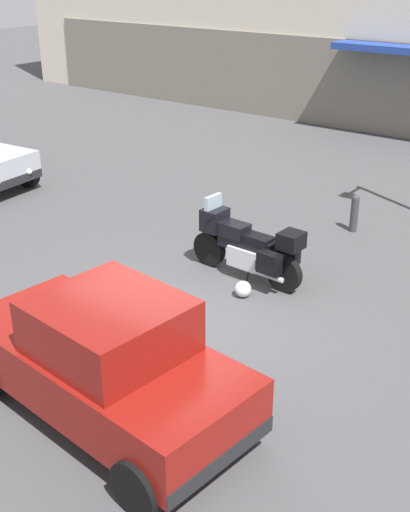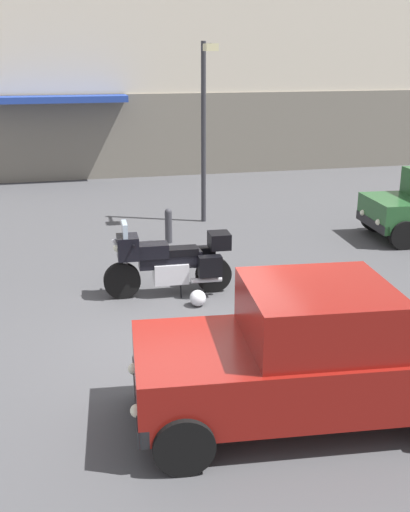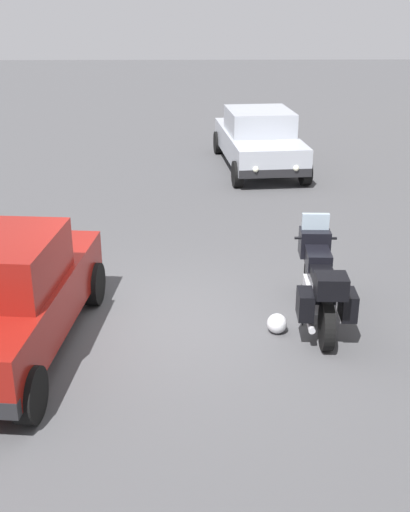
% 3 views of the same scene
% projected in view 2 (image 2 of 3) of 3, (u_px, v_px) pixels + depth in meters
% --- Properties ---
extents(ground_plane, '(80.00, 80.00, 0.00)m').
position_uv_depth(ground_plane, '(200.00, 344.00, 9.04)').
color(ground_plane, '#424244').
extents(building_facade_rear, '(37.50, 3.40, 9.18)m').
position_uv_depth(building_facade_rear, '(104.00, 39.00, 20.91)').
color(building_facade_rear, beige).
rests_on(building_facade_rear, ground).
extents(motorcycle, '(2.26, 0.78, 1.36)m').
position_uv_depth(motorcycle, '(171.00, 261.00, 10.74)').
color(motorcycle, black).
rests_on(motorcycle, ground).
extents(helmet, '(0.28, 0.28, 0.28)m').
position_uv_depth(helmet, '(198.00, 298.00, 10.39)').
color(helmet, silver).
rests_on(helmet, ground).
extents(car_hatchback_near, '(3.98, 2.11, 1.64)m').
position_uv_depth(car_hatchback_near, '(306.00, 355.00, 6.98)').
color(car_hatchback_near, maroon).
rests_on(car_hatchback_near, ground).
extents(streetlamp_curbside, '(0.28, 0.94, 4.35)m').
position_uv_depth(streetlamp_curbside, '(205.00, 115.00, 14.76)').
color(streetlamp_curbside, '#2D2D33').
rests_on(streetlamp_curbside, ground).
extents(bollard_curbside, '(0.16, 0.16, 0.79)m').
position_uv_depth(bollard_curbside, '(168.00, 225.00, 13.81)').
color(bollard_curbside, '#333338').
rests_on(bollard_curbside, ground).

